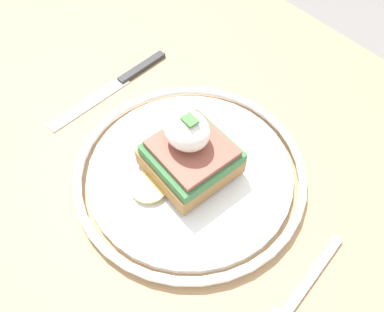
{
  "coord_description": "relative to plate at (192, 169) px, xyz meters",
  "views": [
    {
      "loc": [
        -0.15,
        0.15,
        1.12
      ],
      "look_at": [
        0.04,
        -0.0,
        0.78
      ],
      "focal_mm": 35.0,
      "sensor_mm": 36.0,
      "label": 1
    }
  ],
  "objects": [
    {
      "name": "dining_table",
      "position": [
        -0.04,
        0.0,
        -0.13
      ],
      "size": [
        1.1,
        0.72,
        0.75
      ],
      "color": "tan",
      "rests_on": "ground_plane"
    },
    {
      "name": "knife",
      "position": [
        0.18,
        -0.02,
        -0.01
      ],
      "size": [
        0.04,
        0.2,
        0.01
      ],
      "color": "#2D2D2D",
      "rests_on": "dining_table"
    },
    {
      "name": "sandwich",
      "position": [
        0.0,
        0.0,
        0.04
      ],
      "size": [
        0.09,
        0.12,
        0.08
      ],
      "color": "#9E703D",
      "rests_on": "plate"
    },
    {
      "name": "fork",
      "position": [
        -0.18,
        0.01,
        -0.01
      ],
      "size": [
        0.04,
        0.14,
        0.0
      ],
      "color": "silver",
      "rests_on": "dining_table"
    },
    {
      "name": "plate",
      "position": [
        0.0,
        0.0,
        0.0
      ],
      "size": [
        0.27,
        0.27,
        0.02
      ],
      "color": "white",
      "rests_on": "dining_table"
    }
  ]
}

